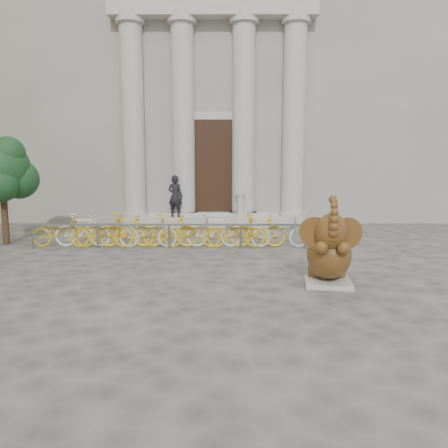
{
  "coord_description": "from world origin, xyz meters",
  "views": [
    {
      "loc": [
        0.48,
        -7.92,
        2.44
      ],
      "look_at": [
        0.45,
        1.82,
        1.1
      ],
      "focal_mm": 35.0,
      "sensor_mm": 36.0,
      "label": 1
    }
  ],
  "objects_px": {
    "bike_rack": "(170,230)",
    "pedestrian": "(175,196)",
    "elephant_statue": "(329,253)",
    "tree": "(2,170)"
  },
  "relations": [
    {
      "from": "tree",
      "to": "pedestrian",
      "type": "height_order",
      "value": "tree"
    },
    {
      "from": "tree",
      "to": "pedestrian",
      "type": "xyz_separation_m",
      "value": [
        4.71,
        4.03,
        -1.08
      ]
    },
    {
      "from": "bike_rack",
      "to": "pedestrian",
      "type": "height_order",
      "value": "pedestrian"
    },
    {
      "from": "bike_rack",
      "to": "tree",
      "type": "bearing_deg",
      "value": 175.3
    },
    {
      "from": "bike_rack",
      "to": "pedestrian",
      "type": "distance_m",
      "value": 4.51
    },
    {
      "from": "bike_rack",
      "to": "pedestrian",
      "type": "bearing_deg",
      "value": 94.42
    },
    {
      "from": "elephant_statue",
      "to": "bike_rack",
      "type": "bearing_deg",
      "value": 139.28
    },
    {
      "from": "elephant_statue",
      "to": "tree",
      "type": "xyz_separation_m",
      "value": [
        -8.77,
        4.53,
        1.6
      ]
    },
    {
      "from": "tree",
      "to": "pedestrian",
      "type": "distance_m",
      "value": 6.29
    },
    {
      "from": "bike_rack",
      "to": "tree",
      "type": "height_order",
      "value": "tree"
    }
  ]
}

